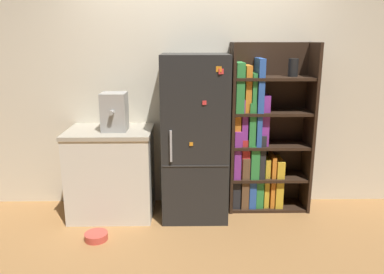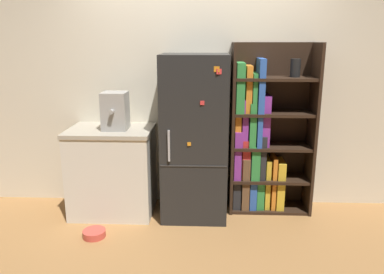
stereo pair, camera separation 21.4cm
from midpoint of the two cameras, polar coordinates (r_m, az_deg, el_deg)
ground_plane at (r=3.95m, az=-1.16°, el=-12.27°), size 16.00×16.00×0.00m
wall_back at (r=4.03m, az=-1.24°, el=7.65°), size 8.00×0.05×2.60m
refrigerator at (r=3.79m, az=-1.22°, el=-0.06°), size 0.65×0.65×1.66m
bookshelf at (r=4.02m, az=8.67°, el=-0.50°), size 0.85×0.37×1.76m
kitchen_counter at (r=4.00m, az=-13.64°, el=-5.25°), size 0.85×0.63×0.91m
espresso_machine at (r=3.80m, az=-13.32°, el=3.77°), size 0.24×0.31×0.38m
pet_bowl at (r=3.69m, az=-16.06°, el=-14.31°), size 0.21×0.21×0.07m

